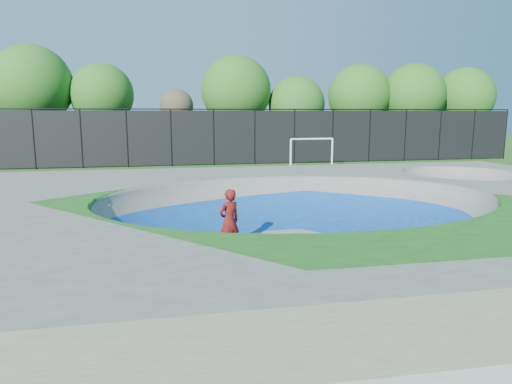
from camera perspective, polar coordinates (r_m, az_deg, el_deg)
ground at (r=12.87m, az=5.24°, el=-6.99°), size 120.00×120.00×0.00m
skate_deck at (r=12.67m, az=5.29°, el=-3.74°), size 22.00×14.00×1.50m
skater at (r=12.18m, az=-3.36°, el=-3.67°), size 0.75×0.66×1.74m
skateboard at (r=12.41m, az=-3.32°, el=-7.48°), size 0.81×0.48×0.05m
soccer_goal at (r=31.62m, az=6.98°, el=5.58°), size 3.10×0.12×2.04m
fence at (r=33.02m, az=-5.30°, el=6.97°), size 48.09×0.09×4.04m
treeline at (r=38.66m, az=-2.29°, el=12.06°), size 52.60×6.74×8.79m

